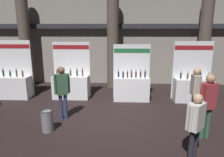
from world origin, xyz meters
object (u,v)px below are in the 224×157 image
at_px(trash_bin, 47,121).
at_px(visitor_2, 208,101).
at_px(exhibitor_booth_2, 131,86).
at_px(visitor_0, 195,89).
at_px(visitor_3, 62,88).
at_px(exhibitor_booth_0, 12,84).
at_px(exhibitor_booth_3, 192,87).
at_px(exhibitor_booth_1, 71,84).
at_px(visitor_4, 196,121).

relative_size(trash_bin, visitor_2, 0.36).
distance_m(exhibitor_booth_2, visitor_0, 2.79).
bearing_deg(visitor_2, visitor_3, -30.20).
distance_m(exhibitor_booth_0, trash_bin, 4.03).
height_order(exhibitor_booth_2, exhibitor_booth_3, exhibitor_booth_3).
height_order(exhibitor_booth_1, visitor_3, exhibitor_booth_1).
xyz_separation_m(visitor_2, visitor_3, (-4.32, 1.06, -0.03)).
bearing_deg(trash_bin, visitor_2, -2.21).
relative_size(trash_bin, visitor_0, 0.37).
xyz_separation_m(exhibitor_booth_2, visitor_4, (1.25, -4.13, 0.36)).
height_order(exhibitor_booth_1, exhibitor_booth_3, exhibitor_booth_3).
distance_m(visitor_0, visitor_4, 2.39).
distance_m(exhibitor_booth_0, exhibitor_booth_3, 7.92).
relative_size(exhibitor_booth_0, visitor_0, 1.42).
distance_m(trash_bin, visitor_2, 4.63).
bearing_deg(visitor_2, exhibitor_booth_0, -39.97).
bearing_deg(exhibitor_booth_1, exhibitor_booth_0, -177.87).
height_order(exhibitor_booth_1, visitor_2, exhibitor_booth_1).
bearing_deg(exhibitor_booth_0, visitor_4, -32.32).
bearing_deg(trash_bin, exhibitor_booth_1, 90.60).
relative_size(exhibitor_booth_2, trash_bin, 3.60).
bearing_deg(exhibitor_booth_0, trash_bin, -47.98).
height_order(visitor_0, visitor_4, visitor_0).
bearing_deg(exhibitor_booth_3, exhibitor_booth_2, 179.21).
height_order(visitor_2, visitor_3, visitor_2).
height_order(trash_bin, visitor_2, visitor_2).
xyz_separation_m(exhibitor_booth_3, trash_bin, (-5.23, -2.92, -0.29)).
relative_size(exhibitor_booth_0, exhibitor_booth_1, 1.03).
xyz_separation_m(visitor_2, visitor_4, (-0.67, -1.00, -0.14)).
distance_m(exhibitor_booth_2, visitor_4, 4.33).
xyz_separation_m(exhibitor_booth_2, exhibitor_booth_3, (2.59, -0.04, 0.01)).
xyz_separation_m(visitor_3, visitor_4, (3.65, -2.06, -0.12)).
height_order(visitor_0, visitor_2, visitor_2).
xyz_separation_m(exhibitor_booth_2, visitor_0, (2.02, -1.87, 0.47)).
bearing_deg(visitor_0, visitor_2, 177.01).
relative_size(exhibitor_booth_2, visitor_2, 1.29).
height_order(exhibitor_booth_0, trash_bin, exhibitor_booth_0).
bearing_deg(visitor_2, exhibitor_booth_1, -51.81).
bearing_deg(exhibitor_booth_1, visitor_4, -47.39).
xyz_separation_m(exhibitor_booth_1, exhibitor_booth_3, (5.26, -0.17, -0.00)).
xyz_separation_m(exhibitor_booth_2, trash_bin, (-2.64, -2.95, -0.28)).
xyz_separation_m(exhibitor_booth_0, exhibitor_booth_3, (7.92, -0.07, -0.00)).
bearing_deg(visitor_4, visitor_2, 10.17).
xyz_separation_m(trash_bin, visitor_0, (4.66, 1.08, 0.75)).
xyz_separation_m(exhibitor_booth_0, exhibitor_booth_2, (5.33, -0.04, -0.01)).
bearing_deg(visitor_3, exhibitor_booth_1, 71.38).
bearing_deg(exhibitor_booth_2, visitor_0, -42.79).
height_order(trash_bin, visitor_4, visitor_4).
relative_size(exhibitor_booth_0, visitor_3, 1.40).
bearing_deg(visitor_0, exhibitor_booth_0, 77.19).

